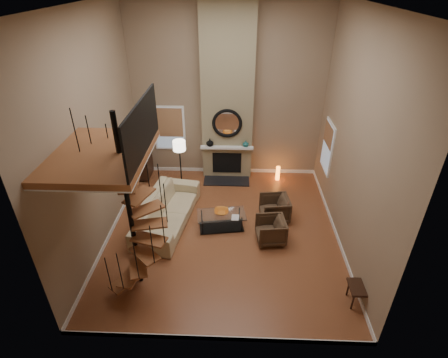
{
  "coord_description": "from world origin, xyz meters",
  "views": [
    {
      "loc": [
        0.31,
        -7.34,
        6.06
      ],
      "look_at": [
        0.0,
        0.4,
        1.4
      ],
      "focal_mm": 27.99,
      "sensor_mm": 36.0,
      "label": 1
    }
  ],
  "objects_px": {
    "coffee_table": "(221,219)",
    "sofa": "(167,210)",
    "armchair_far": "(273,230)",
    "side_chair": "(366,285)",
    "floor_lamp": "(179,150)",
    "accent_lamp": "(278,173)",
    "armchair_near": "(277,208)",
    "hutch": "(143,152)"
  },
  "relations": [
    {
      "from": "hutch",
      "to": "floor_lamp",
      "type": "relative_size",
      "value": 1.03
    },
    {
      "from": "sofa",
      "to": "accent_lamp",
      "type": "bearing_deg",
      "value": -44.83
    },
    {
      "from": "floor_lamp",
      "to": "hutch",
      "type": "bearing_deg",
      "value": 151.02
    },
    {
      "from": "accent_lamp",
      "to": "side_chair",
      "type": "height_order",
      "value": "side_chair"
    },
    {
      "from": "hutch",
      "to": "accent_lamp",
      "type": "xyz_separation_m",
      "value": [
        4.45,
        -0.02,
        -0.7
      ]
    },
    {
      "from": "side_chair",
      "to": "floor_lamp",
      "type": "bearing_deg",
      "value": 136.06
    },
    {
      "from": "armchair_near",
      "to": "coffee_table",
      "type": "relative_size",
      "value": 0.57
    },
    {
      "from": "armchair_far",
      "to": "side_chair",
      "type": "bearing_deg",
      "value": 35.71
    },
    {
      "from": "coffee_table",
      "to": "accent_lamp",
      "type": "relative_size",
      "value": 2.88
    },
    {
      "from": "hutch",
      "to": "floor_lamp",
      "type": "distance_m",
      "value": 1.6
    },
    {
      "from": "hutch",
      "to": "sofa",
      "type": "bearing_deg",
      "value": -64.05
    },
    {
      "from": "armchair_near",
      "to": "coffee_table",
      "type": "distance_m",
      "value": 1.6
    },
    {
      "from": "sofa",
      "to": "armchair_near",
      "type": "height_order",
      "value": "sofa"
    },
    {
      "from": "coffee_table",
      "to": "floor_lamp",
      "type": "distance_m",
      "value": 2.58
    },
    {
      "from": "armchair_near",
      "to": "accent_lamp",
      "type": "bearing_deg",
      "value": 166.76
    },
    {
      "from": "accent_lamp",
      "to": "side_chair",
      "type": "relative_size",
      "value": 0.47
    },
    {
      "from": "floor_lamp",
      "to": "accent_lamp",
      "type": "xyz_separation_m",
      "value": [
        3.11,
        0.72,
        -1.16
      ]
    },
    {
      "from": "sofa",
      "to": "side_chair",
      "type": "relative_size",
      "value": 2.82
    },
    {
      "from": "armchair_near",
      "to": "armchair_far",
      "type": "height_order",
      "value": "armchair_near"
    },
    {
      "from": "armchair_far",
      "to": "sofa",
      "type": "bearing_deg",
      "value": -110.48
    },
    {
      "from": "armchair_far",
      "to": "side_chair",
      "type": "distance_m",
      "value": 2.58
    },
    {
      "from": "coffee_table",
      "to": "floor_lamp",
      "type": "xyz_separation_m",
      "value": [
        -1.35,
        1.89,
        1.13
      ]
    },
    {
      "from": "coffee_table",
      "to": "side_chair",
      "type": "bearing_deg",
      "value": -37.66
    },
    {
      "from": "side_chair",
      "to": "coffee_table",
      "type": "bearing_deg",
      "value": 142.34
    },
    {
      "from": "armchair_far",
      "to": "coffee_table",
      "type": "xyz_separation_m",
      "value": [
        -1.35,
        0.48,
        -0.07
      ]
    },
    {
      "from": "hutch",
      "to": "accent_lamp",
      "type": "relative_size",
      "value": 3.69
    },
    {
      "from": "hutch",
      "to": "armchair_near",
      "type": "height_order",
      "value": "hutch"
    },
    {
      "from": "hutch",
      "to": "accent_lamp",
      "type": "height_order",
      "value": "hutch"
    },
    {
      "from": "accent_lamp",
      "to": "armchair_far",
      "type": "bearing_deg",
      "value": -97.56
    },
    {
      "from": "sofa",
      "to": "coffee_table",
      "type": "bearing_deg",
      "value": -89.16
    },
    {
      "from": "sofa",
      "to": "armchair_far",
      "type": "bearing_deg",
      "value": -94.78
    },
    {
      "from": "armchair_far",
      "to": "accent_lamp",
      "type": "relative_size",
      "value": 1.52
    },
    {
      "from": "armchair_far",
      "to": "armchair_near",
      "type": "bearing_deg",
      "value": 162.28
    },
    {
      "from": "sofa",
      "to": "side_chair",
      "type": "distance_m",
      "value": 5.28
    },
    {
      "from": "armchair_near",
      "to": "coffee_table",
      "type": "xyz_separation_m",
      "value": [
        -1.53,
        -0.46,
        -0.07
      ]
    },
    {
      "from": "sofa",
      "to": "side_chair",
      "type": "bearing_deg",
      "value": -110.51
    },
    {
      "from": "coffee_table",
      "to": "sofa",
      "type": "bearing_deg",
      "value": 171.89
    },
    {
      "from": "sofa",
      "to": "floor_lamp",
      "type": "xyz_separation_m",
      "value": [
        0.16,
        1.67,
        1.02
      ]
    },
    {
      "from": "armchair_near",
      "to": "coffee_table",
      "type": "height_order",
      "value": "armchair_near"
    },
    {
      "from": "sofa",
      "to": "coffee_table",
      "type": "height_order",
      "value": "sofa"
    },
    {
      "from": "hutch",
      "to": "side_chair",
      "type": "distance_m",
      "value": 7.65
    },
    {
      "from": "hutch",
      "to": "floor_lamp",
      "type": "bearing_deg",
      "value": -28.98
    }
  ]
}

